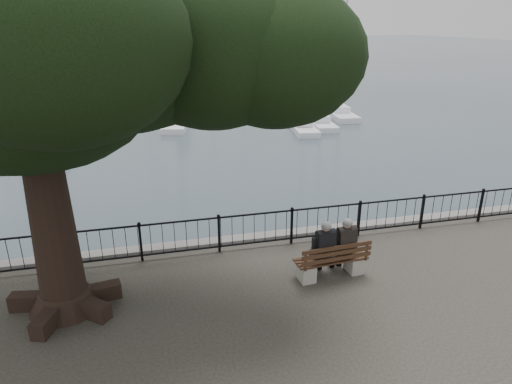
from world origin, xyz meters
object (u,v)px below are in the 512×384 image
object	(u,v)px
person_left	(322,250)
lion_monument	(177,59)
person_right	(343,247)
bench	(332,264)
tree	(70,36)

from	to	relation	value
person_left	lion_monument	xyz separation A→B (m)	(0.84, 49.23, 0.70)
person_left	person_right	bearing A→B (deg)	4.28
lion_monument	bench	bearing A→B (deg)	-90.71
bench	lion_monument	distance (m)	49.33
tree	lion_monument	world-z (taller)	tree
tree	person_left	bearing A→B (deg)	-2.68
person_right	lion_monument	distance (m)	49.19
person_left	tree	xyz separation A→B (m)	(-4.98, 0.23, 4.81)
person_right	lion_monument	bearing A→B (deg)	89.65
bench	person_right	bearing A→B (deg)	22.00
bench	person_left	size ratio (longest dim) A/B	1.22
tree	bench	bearing A→B (deg)	-3.49
person_left	tree	world-z (taller)	tree
lion_monument	tree	bearing A→B (deg)	-96.77
person_left	tree	bearing A→B (deg)	177.32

